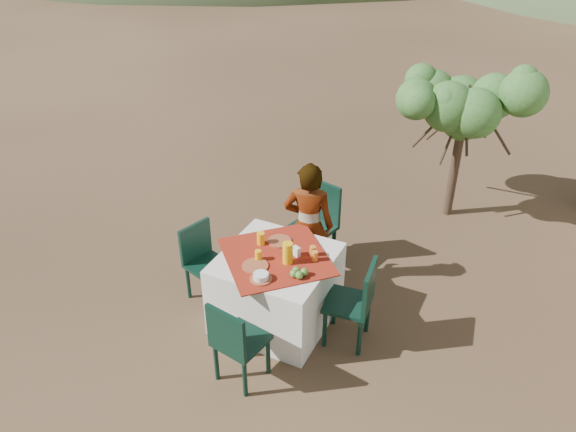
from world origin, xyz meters
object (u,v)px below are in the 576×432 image
Objects in this scene: person at (308,226)px; shrub_tree at (470,112)px; chair_left at (203,259)px; table at (277,288)px; chair_far at (316,221)px; juice_pitcher at (288,253)px; chair_near at (235,341)px; chair_right at (356,300)px.

shrub_tree reaches higher than person.
chair_left is 1.13m from person.
table is at bearing 72.16° from person.
chair_far reaches higher than chair_left.
chair_far is 1.17× the size of chair_left.
person is at bearing -35.60° from chair_left.
juice_pitcher is at bearing 83.47° from person.
juice_pitcher is at bearing -85.64° from chair_near.
person is 0.74m from juice_pitcher.
chair_near is 4.06× the size of juice_pitcher.
chair_left is 3.92× the size of juice_pitcher.
person is (0.03, 0.68, 0.34)m from table.
chair_far reaches higher than table.
chair_left reaches higher than table.
table is at bearing -73.28° from chair_far.
juice_pitcher is at bearing -75.80° from chair_left.
table is 0.89m from chair_near.
table is 0.74× the size of shrub_tree.
table is 0.76m from person.
chair_near is at bearing -85.78° from table.
chair_near is at bearing -106.00° from shrub_tree.
chair_near is 0.93m from juice_pitcher.
shrub_tree is at bearing -96.46° from chair_near.
chair_near is 0.60× the size of person.
chair_near is 1.27m from chair_left.
chair_left is 3.59m from shrub_tree.
chair_left is at bearing -34.52° from chair_near.
chair_far is 0.55× the size of shrub_tree.
table is 1.57× the size of chair_left.
table is 0.81m from chair_right.
juice_pitcher reaches higher than chair_right.
juice_pitcher is (-0.99, -2.88, -0.53)m from shrub_tree.
person is (-0.04, 1.56, 0.24)m from chair_near.
person reaches higher than chair_near.
person is at bearing 99.11° from juice_pitcher.
chair_far is 1.33m from chair_right.
table is 1.34× the size of chair_far.
chair_left is 0.93× the size of chair_right.
juice_pitcher is at bearing -89.56° from chair_right.
shrub_tree reaches higher than juice_pitcher.
chair_left is at bearing -112.83° from chair_far.
chair_near is at bearing -72.58° from chair_far.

